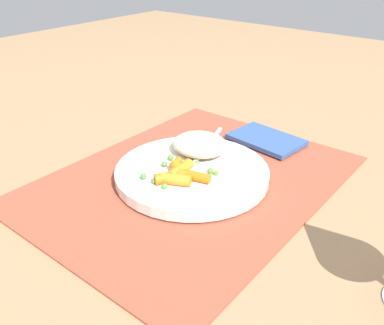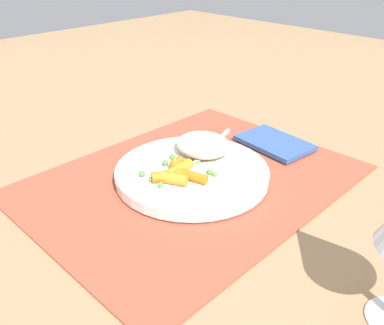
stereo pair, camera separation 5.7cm
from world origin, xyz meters
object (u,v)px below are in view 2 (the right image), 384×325
at_px(rice_mound, 203,145).
at_px(fork, 202,157).
at_px(carrot_portion, 177,173).
at_px(napkin, 275,143).
at_px(plate, 192,173).

xyz_separation_m(rice_mound, fork, (0.02, 0.01, -0.01)).
height_order(carrot_portion, napkin, carrot_portion).
bearing_deg(fork, carrot_portion, 12.87).
bearing_deg(carrot_portion, napkin, 175.28).
height_order(rice_mound, fork, rice_mound).
distance_m(plate, carrot_portion, 0.04).
bearing_deg(napkin, rice_mound, -18.62).
height_order(fork, napkin, fork).
bearing_deg(fork, plate, 18.72).
distance_m(plate, napkin, 0.19).
bearing_deg(napkin, fork, -12.63).
distance_m(fork, napkin, 0.16).
distance_m(rice_mound, carrot_portion, 0.09).
height_order(rice_mound, napkin, rice_mound).
xyz_separation_m(carrot_portion, napkin, (-0.22, 0.02, -0.02)).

